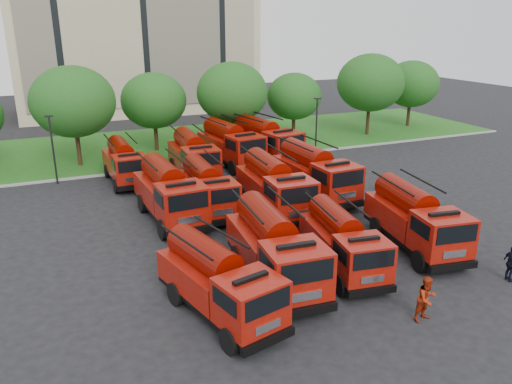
% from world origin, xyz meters
% --- Properties ---
extents(ground, '(140.00, 140.00, 0.00)m').
position_xyz_m(ground, '(0.00, 0.00, 0.00)').
color(ground, black).
rests_on(ground, ground).
extents(lawn, '(70.00, 16.00, 0.12)m').
position_xyz_m(lawn, '(0.00, 26.00, 0.06)').
color(lawn, '#1B5115').
rests_on(lawn, ground).
extents(curb, '(70.00, 0.30, 0.14)m').
position_xyz_m(curb, '(0.00, 17.90, 0.07)').
color(curb, gray).
rests_on(curb, ground).
extents(apartment_building, '(30.00, 14.18, 25.00)m').
position_xyz_m(apartment_building, '(2.00, 47.94, 12.50)').
color(apartment_building, '#C5BB93').
rests_on(apartment_building, ground).
extents(tree_2, '(6.72, 6.72, 8.22)m').
position_xyz_m(tree_2, '(-8.00, 21.50, 5.35)').
color(tree_2, '#382314').
rests_on(tree_2, ground).
extents(tree_3, '(5.88, 5.88, 7.19)m').
position_xyz_m(tree_3, '(-1.00, 24.00, 4.68)').
color(tree_3, '#382314').
rests_on(tree_3, ground).
extents(tree_4, '(6.55, 6.55, 8.01)m').
position_xyz_m(tree_4, '(6.00, 22.50, 5.22)').
color(tree_4, '#382314').
rests_on(tree_4, ground).
extents(tree_5, '(5.46, 5.46, 6.68)m').
position_xyz_m(tree_5, '(13.00, 23.50, 4.35)').
color(tree_5, '#382314').
rests_on(tree_5, ground).
extents(tree_6, '(6.89, 6.89, 8.42)m').
position_xyz_m(tree_6, '(21.00, 22.00, 5.49)').
color(tree_6, '#382314').
rests_on(tree_6, ground).
extents(tree_7, '(6.05, 6.05, 7.39)m').
position_xyz_m(tree_7, '(28.00, 24.00, 4.82)').
color(tree_7, '#382314').
rests_on(tree_7, ground).
extents(lamp_post_0, '(0.60, 0.25, 5.11)m').
position_xyz_m(lamp_post_0, '(-10.00, 17.20, 2.90)').
color(lamp_post_0, black).
rests_on(lamp_post_0, ground).
extents(lamp_post_1, '(0.60, 0.25, 5.11)m').
position_xyz_m(lamp_post_1, '(12.00, 17.20, 2.90)').
color(lamp_post_1, black).
rests_on(lamp_post_1, ground).
extents(fire_truck_0, '(3.79, 7.04, 3.05)m').
position_xyz_m(fire_truck_0, '(-4.73, -4.10, 1.53)').
color(fire_truck_0, black).
rests_on(fire_truck_0, ground).
extents(fire_truck_1, '(3.21, 7.64, 3.39)m').
position_xyz_m(fire_truck_1, '(-1.49, -2.55, 1.71)').
color(fire_truck_1, black).
rests_on(fire_truck_1, ground).
extents(fire_truck_2, '(3.12, 6.68, 2.93)m').
position_xyz_m(fire_truck_2, '(2.05, -2.72, 1.47)').
color(fire_truck_2, black).
rests_on(fire_truck_2, ground).
extents(fire_truck_3, '(3.54, 7.44, 3.25)m').
position_xyz_m(fire_truck_3, '(6.92, -2.08, 1.64)').
color(fire_truck_3, black).
rests_on(fire_truck_3, ground).
extents(fire_truck_4, '(3.09, 7.69, 3.44)m').
position_xyz_m(fire_truck_4, '(-4.00, 6.94, 1.73)').
color(fire_truck_4, black).
rests_on(fire_truck_4, ground).
extents(fire_truck_5, '(2.67, 6.90, 3.11)m').
position_xyz_m(fire_truck_5, '(-1.55, 7.28, 1.57)').
color(fire_truck_5, black).
rests_on(fire_truck_5, ground).
extents(fire_truck_6, '(3.12, 7.75, 3.47)m').
position_xyz_m(fire_truck_6, '(2.29, 5.47, 1.74)').
color(fire_truck_6, black).
rests_on(fire_truck_6, ground).
extents(fire_truck_7, '(3.10, 7.81, 3.50)m').
position_xyz_m(fire_truck_7, '(6.07, 7.01, 1.76)').
color(fire_truck_7, black).
rests_on(fire_truck_7, ground).
extents(fire_truck_8, '(2.60, 6.72, 3.03)m').
position_xyz_m(fire_truck_8, '(-5.25, 15.64, 1.52)').
color(fire_truck_8, black).
rests_on(fire_truck_8, ground).
extents(fire_truck_9, '(2.93, 7.44, 3.34)m').
position_xyz_m(fire_truck_9, '(-0.15, 14.93, 1.68)').
color(fire_truck_9, black).
rests_on(fire_truck_9, ground).
extents(fire_truck_10, '(3.66, 8.03, 3.53)m').
position_xyz_m(fire_truck_10, '(3.69, 17.00, 1.78)').
color(fire_truck_10, black).
rests_on(fire_truck_10, ground).
extents(fire_truck_11, '(4.03, 8.30, 3.62)m').
position_xyz_m(fire_truck_11, '(6.74, 16.77, 1.82)').
color(fire_truck_11, black).
rests_on(fire_truck_11, ground).
extents(firefighter_0, '(0.88, 0.86, 1.95)m').
position_xyz_m(firefighter_0, '(7.36, -4.50, 0.00)').
color(firefighter_0, black).
rests_on(firefighter_0, ground).
extents(firefighter_1, '(0.99, 0.61, 1.93)m').
position_xyz_m(firefighter_1, '(2.78, -7.81, 0.00)').
color(firefighter_1, maroon).
rests_on(firefighter_1, ground).
extents(firefighter_2, '(0.85, 1.17, 1.78)m').
position_xyz_m(firefighter_2, '(8.62, -6.82, 0.00)').
color(firefighter_2, black).
rests_on(firefighter_2, ground).
extents(firefighter_3, '(1.03, 0.56, 1.56)m').
position_xyz_m(firefighter_3, '(7.17, -2.51, 0.00)').
color(firefighter_3, black).
rests_on(firefighter_3, ground).
extents(firefighter_4, '(1.04, 1.06, 1.84)m').
position_xyz_m(firefighter_4, '(-2.12, -0.72, 0.00)').
color(firefighter_4, black).
rests_on(firefighter_4, ground).
extents(firefighter_5, '(1.61, 1.25, 1.60)m').
position_xyz_m(firefighter_5, '(11.12, 5.24, 0.00)').
color(firefighter_5, maroon).
rests_on(firefighter_5, ground).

